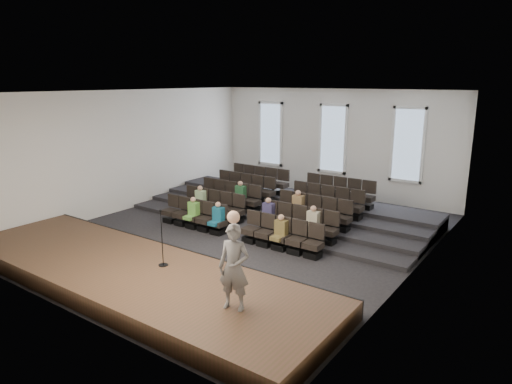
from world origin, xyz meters
TOP-DOWN VIEW (x-y plane):
  - ground at (0.00, 0.00)m, footprint 14.00×14.00m
  - ceiling at (0.00, 0.00)m, footprint 12.00×14.00m
  - wall_back at (0.00, 7.02)m, footprint 12.00×0.04m
  - wall_front at (0.00, -7.02)m, footprint 12.00×0.04m
  - wall_left at (-6.02, 0.00)m, footprint 0.04×14.00m
  - wall_right at (6.02, 0.00)m, footprint 0.04×14.00m
  - stage at (0.00, -5.10)m, footprint 11.80×3.60m
  - stage_lip at (0.00, -3.33)m, footprint 11.80×0.06m
  - risers at (0.00, 3.17)m, footprint 11.80×4.80m
  - seating_rows at (-0.00, 1.54)m, footprint 6.80×4.70m
  - windows at (0.00, 6.95)m, footprint 8.44×0.10m
  - audience at (0.00, 0.32)m, footprint 5.45×2.64m
  - speaker at (3.71, -5.31)m, footprint 0.80×0.63m
  - mic_stand at (0.66, -4.54)m, footprint 0.26×0.26m

SIDE VIEW (x-z plane):
  - ground at x=0.00m, z-range 0.00..0.00m
  - risers at x=0.00m, z-range -0.10..0.50m
  - stage at x=0.00m, z-range 0.00..0.50m
  - stage_lip at x=0.00m, z-range -0.01..0.51m
  - seating_rows at x=0.00m, z-range -0.15..1.52m
  - audience at x=0.00m, z-range 0.26..1.36m
  - mic_stand at x=0.66m, z-range 0.18..1.76m
  - speaker at x=3.71m, z-range 0.50..2.44m
  - wall_back at x=0.00m, z-range 0.00..5.00m
  - wall_front at x=0.00m, z-range 0.00..5.00m
  - wall_left at x=-6.02m, z-range 0.00..5.00m
  - wall_right at x=6.02m, z-range 0.00..5.00m
  - windows at x=0.00m, z-range 1.08..4.32m
  - ceiling at x=0.00m, z-range 5.00..5.02m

